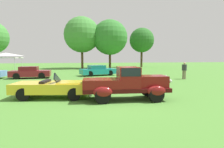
# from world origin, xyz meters

# --- Properties ---
(ground_plane) EXTENTS (120.00, 120.00, 0.00)m
(ground_plane) POSITION_xyz_m (0.00, 0.00, 0.00)
(ground_plane) COLOR #4C8433
(feature_pickup_truck) EXTENTS (4.51, 2.02, 1.70)m
(feature_pickup_truck) POSITION_xyz_m (0.30, 0.25, 0.87)
(feature_pickup_truck) COLOR #400B0B
(feature_pickup_truck) RESTS_ON ground_plane
(neighbor_convertible) EXTENTS (4.39, 2.29, 1.40)m
(neighbor_convertible) POSITION_xyz_m (-3.40, 1.42, 0.58)
(neighbor_convertible) COLOR yellow
(neighbor_convertible) RESTS_ON ground_plane
(show_car_burgundy) EXTENTS (4.00, 1.88, 1.22)m
(show_car_burgundy) POSITION_xyz_m (-7.10, 11.34, 0.60)
(show_car_burgundy) COLOR maroon
(show_car_burgundy) RESTS_ON ground_plane
(show_car_teal) EXTENTS (4.44, 2.73, 1.22)m
(show_car_teal) POSITION_xyz_m (0.05, 12.91, 0.60)
(show_car_teal) COLOR teal
(show_car_teal) RESTS_ON ground_plane
(spectator_near_truck) EXTENTS (0.41, 0.47, 1.69)m
(spectator_near_truck) POSITION_xyz_m (8.21, 7.95, 0.91)
(spectator_near_truck) COLOR #7F7056
(spectator_near_truck) RESTS_ON ground_plane
(canopy_tent_left_field) EXTENTS (3.14, 3.14, 2.71)m
(canopy_tent_left_field) POSITION_xyz_m (-11.00, 15.95, 2.42)
(canopy_tent_left_field) COLOR #B7B7BC
(canopy_tent_left_field) RESTS_ON ground_plane
(treeline_mid_left) EXTENTS (6.79, 6.79, 9.81)m
(treeline_mid_left) POSITION_xyz_m (-1.54, 27.26, 6.41)
(treeline_mid_left) COLOR brown
(treeline_mid_left) RESTS_ON ground_plane
(treeline_center) EXTENTS (6.69, 6.69, 9.27)m
(treeline_center) POSITION_xyz_m (3.74, 26.44, 5.91)
(treeline_center) COLOR #47331E
(treeline_center) RESTS_ON ground_plane
(treeline_mid_right) EXTENTS (5.20, 5.20, 8.36)m
(treeline_mid_right) POSITION_xyz_m (11.09, 29.28, 5.74)
(treeline_mid_right) COLOR #47331E
(treeline_mid_right) RESTS_ON ground_plane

